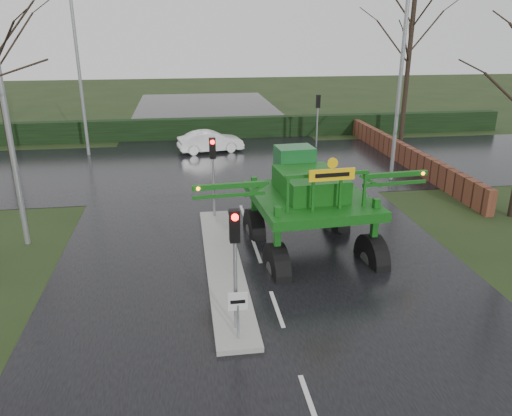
{
  "coord_description": "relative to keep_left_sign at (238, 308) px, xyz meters",
  "views": [
    {
      "loc": [
        -2.45,
        -12.42,
        7.76
      ],
      "look_at": [
        -0.14,
        3.2,
        2.0
      ],
      "focal_mm": 35.0,
      "sensor_mm": 36.0,
      "label": 1
    }
  ],
  "objects": [
    {
      "name": "keep_left_sign",
      "position": [
        0.0,
        0.0,
        0.0
      ],
      "size": [
        0.5,
        0.07,
        1.35
      ],
      "color": "gray",
      "rests_on": "ground"
    },
    {
      "name": "tree_right_far",
      "position": [
        14.3,
        22.5,
        5.44
      ],
      "size": [
        7.0,
        7.0,
        12.05
      ],
      "color": "black",
      "rests_on": "ground"
    },
    {
      "name": "traffic_signal_near",
      "position": [
        0.0,
        0.49,
        1.53
      ],
      "size": [
        0.26,
        0.33,
        3.52
      ],
      "color": "gray",
      "rests_on": "ground"
    },
    {
      "name": "white_sedan",
      "position": [
        0.58,
        21.16,
        -1.06
      ],
      "size": [
        4.39,
        2.16,
        1.38
      ],
      "primitive_type": "imported",
      "rotation": [
        0.0,
        0.0,
        1.74
      ],
      "color": "white",
      "rests_on": "ground"
    },
    {
      "name": "traffic_signal_far",
      "position": [
        7.8,
        21.51,
        1.53
      ],
      "size": [
        0.26,
        0.33,
        3.52
      ],
      "rotation": [
        0.0,
        0.0,
        3.14
      ],
      "color": "gray",
      "rests_on": "ground"
    },
    {
      "name": "crop_sprayer",
      "position": [
        1.73,
        4.12,
        1.23
      ],
      "size": [
        8.64,
        5.67,
        4.83
      ],
      "rotation": [
        0.0,
        0.0,
        0.08
      ],
      "color": "black",
      "rests_on": "ground"
    },
    {
      "name": "ground",
      "position": [
        1.3,
        1.5,
        -1.06
      ],
      "size": [
        140.0,
        140.0,
        0.0
      ],
      "primitive_type": "plane",
      "color": "black",
      "rests_on": "ground"
    },
    {
      "name": "street_light_right",
      "position": [
        9.49,
        13.5,
        4.93
      ],
      "size": [
        3.85,
        0.3,
        10.0
      ],
      "color": "gray",
      "rests_on": "ground"
    },
    {
      "name": "brick_wall",
      "position": [
        11.8,
        17.5,
        -0.46
      ],
      "size": [
        0.4,
        20.0,
        1.2
      ],
      "primitive_type": "cube",
      "color": "#592D1E",
      "rests_on": "ground"
    },
    {
      "name": "road_main",
      "position": [
        1.3,
        11.5,
        -1.05
      ],
      "size": [
        14.0,
        80.0,
        0.02
      ],
      "primitive_type": "cube",
      "color": "black",
      "rests_on": "ground"
    },
    {
      "name": "median_island",
      "position": [
        0.0,
        4.5,
        -0.97
      ],
      "size": [
        1.2,
        10.0,
        0.16
      ],
      "primitive_type": "cube",
      "color": "gray",
      "rests_on": "ground"
    },
    {
      "name": "traffic_signal_mid",
      "position": [
        0.0,
        8.99,
        1.53
      ],
      "size": [
        0.26,
        0.33,
        3.52
      ],
      "color": "gray",
      "rests_on": "ground"
    },
    {
      "name": "hedge_row",
      "position": [
        1.3,
        25.5,
        -0.31
      ],
      "size": [
        44.0,
        0.9,
        1.5
      ],
      "primitive_type": "cube",
      "color": "black",
      "rests_on": "ground"
    },
    {
      "name": "road_cross",
      "position": [
        1.3,
        17.5,
        -1.05
      ],
      "size": [
        80.0,
        12.0,
        0.02
      ],
      "primitive_type": "cube",
      "color": "black",
      "rests_on": "ground"
    },
    {
      "name": "street_light_left_far",
      "position": [
        -6.89,
        21.5,
        4.93
      ],
      "size": [
        3.85,
        0.3,
        10.0
      ],
      "color": "gray",
      "rests_on": "ground"
    },
    {
      "name": "street_light_left_near",
      "position": [
        -6.89,
        7.5,
        4.93
      ],
      "size": [
        3.85,
        0.3,
        10.0
      ],
      "color": "gray",
      "rests_on": "ground"
    }
  ]
}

